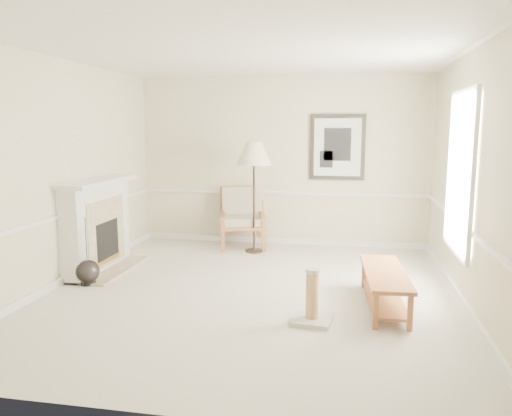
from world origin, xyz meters
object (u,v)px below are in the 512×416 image
at_px(floor_lamp, 254,157).
at_px(floor_vase, 88,272).
at_px(armchair, 242,215).
at_px(bench, 385,283).
at_px(scratching_post, 312,306).

bearing_deg(floor_lamp, floor_vase, -130.45).
distance_m(floor_vase, armchair, 2.97).
distance_m(bench, scratching_post, 1.00).
relative_size(bench, scratching_post, 2.58).
xyz_separation_m(floor_vase, armchair, (1.51, 2.53, 0.38)).
relative_size(armchair, scratching_post, 1.74).
xyz_separation_m(floor_vase, floor_lamp, (1.80, 2.11, 1.40)).
distance_m(floor_lamp, bench, 3.23).
xyz_separation_m(floor_lamp, bench, (1.94, -2.24, -1.28)).
bearing_deg(floor_vase, floor_lamp, 49.55).
height_order(floor_lamp, scratching_post, floor_lamp).
bearing_deg(scratching_post, armchair, 113.92).
bearing_deg(bench, floor_vase, 178.04).
bearing_deg(armchair, bench, -64.11).
distance_m(armchair, scratching_post, 3.60).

